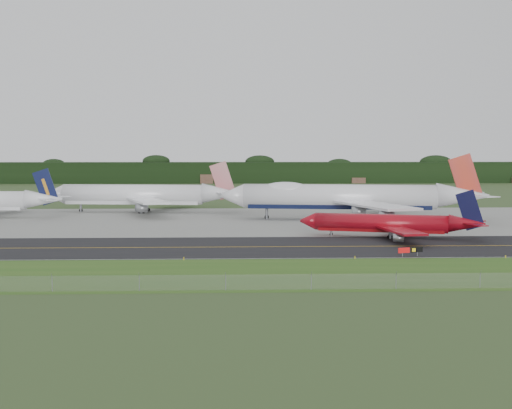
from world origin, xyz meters
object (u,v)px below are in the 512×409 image
(jet_ba_747, at_px, (349,197))
(jet_star_tail, at_px, (143,195))
(jet_red_737, at_px, (391,224))
(taxiway_sign, at_px, (410,250))

(jet_ba_747, height_order, jet_star_tail, jet_ba_747)
(jet_red_737, distance_m, jet_star_tail, 90.92)
(jet_star_tail, height_order, taxiway_sign, jet_star_tail)
(jet_ba_747, distance_m, jet_red_737, 39.91)
(jet_star_tail, relative_size, taxiway_sign, 12.53)
(jet_red_737, bearing_deg, jet_star_tail, 133.69)
(jet_red_737, height_order, jet_star_tail, jet_star_tail)
(jet_star_tail, bearing_deg, jet_red_737, -46.31)
(jet_ba_747, relative_size, taxiway_sign, 15.18)
(jet_red_737, relative_size, taxiway_sign, 8.21)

